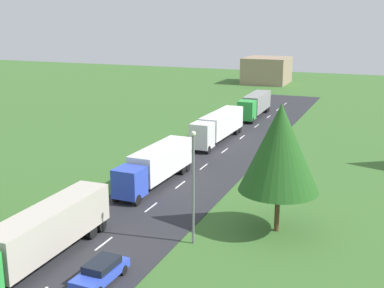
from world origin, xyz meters
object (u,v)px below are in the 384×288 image
Objects in this scene: truck_lead at (40,234)px; truck_third at (218,126)px; car_second at (101,271)px; truck_fourth at (255,104)px; distant_building at (267,70)px; truck_second at (156,164)px; lamppost_second at (193,182)px; tree_pine at (280,148)px.

truck_third reaches higher than truck_lead.
truck_lead is 3.26× the size of car_second.
truck_lead is 1.12× the size of truck_fourth.
truck_second is at bearing -84.02° from distant_building.
truck_lead is at bearing -141.24° from lamppost_second.
distant_building is at bearing 94.83° from truck_lead.
lamppost_second is at bearing -80.29° from truck_fourth.
distant_building reaches higher than truck_lead.
truck_lead is 1.13× the size of truck_second.
lamppost_second is 7.16m from tree_pine.
truck_lead is 1.65× the size of lamppost_second.
truck_fourth is at bearing 89.88° from truck_second.
distant_building reaches higher than car_second.
tree_pine is (13.49, -6.43, 4.58)m from truck_second.
tree_pine is (13.41, -43.43, 4.56)m from truck_fourth.
car_second is at bearing -74.81° from truck_second.
car_second is 0.51× the size of lamppost_second.
tree_pine reaches higher than truck_fourth.
truck_lead is 54.67m from truck_fourth.
truck_lead reaches higher than car_second.
lamppost_second is (8.28, -10.94, 2.62)m from truck_second.
truck_third is 1.10× the size of truck_fourth.
truck_second is at bearing 105.19° from car_second.
tree_pine is (13.59, 11.24, 4.56)m from truck_lead.
truck_third is 29.14m from tree_pine.
tree_pine is (13.55, -25.40, 4.51)m from truck_third.
truck_third is 31.16m from lamppost_second.
distant_building is (-21.81, 85.92, -3.57)m from tree_pine.
truck_second is 0.90× the size of truck_third.
truck_second is 13.97m from lamppost_second.
truck_third is at bearing 97.72° from car_second.
truck_lead is at bearing -85.17° from distant_building.
car_second is (5.07, -37.40, -1.40)m from truck_third.
truck_third is (-0.07, 18.97, 0.07)m from truck_second.
truck_second is at bearing 127.13° from lamppost_second.
distant_building is at bearing 101.18° from truck_fourth.
truck_third is 61.09m from distant_building.
truck_second is 15.63m from tree_pine.
lamppost_second is (8.20, -47.94, 2.60)m from truck_fourth.
distant_building is (-8.26, 60.52, 0.94)m from truck_third.
distant_building reaches higher than truck_fourth.
car_second is at bearing -125.24° from tree_pine.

